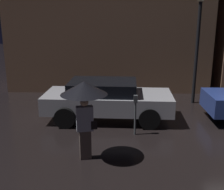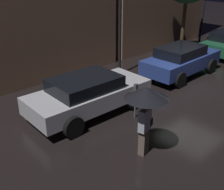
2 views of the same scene
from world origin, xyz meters
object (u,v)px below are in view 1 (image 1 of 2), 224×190
pedestrian_with_umbrella (84,96)px  parked_car_silver (107,99)px  parking_meter (135,111)px  street_lamp_near (199,26)px

pedestrian_with_umbrella → parked_car_silver: bearing=-111.1°
pedestrian_with_umbrella → parking_meter: pedestrian_with_umbrella is taller
pedestrian_with_umbrella → street_lamp_near: street_lamp_near is taller
parked_car_silver → parking_meter: (0.93, -1.37, 0.03)m
parked_car_silver → parking_meter: size_ratio=3.55×
street_lamp_near → pedestrian_with_umbrella: bearing=-128.6°
parking_meter → street_lamp_near: bearing=52.5°
parked_car_silver → pedestrian_with_umbrella: bearing=-96.0°
parking_meter → street_lamp_near: street_lamp_near is taller
pedestrian_with_umbrella → parking_meter: size_ratio=1.61×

